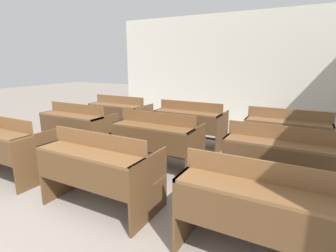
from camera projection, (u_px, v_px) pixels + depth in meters
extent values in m
cube|color=beige|center=(228.00, 68.00, 7.39)|extent=(6.98, 0.06, 2.97)
cube|color=brown|center=(39.00, 159.00, 3.61)|extent=(0.03, 0.72, 0.74)
cube|color=brown|center=(3.00, 123.00, 3.75)|extent=(1.32, 0.02, 0.18)
cube|color=brown|center=(24.00, 146.00, 4.08)|extent=(1.32, 0.31, 0.03)
cube|color=brown|center=(26.00, 161.00, 4.14)|extent=(1.26, 0.04, 0.04)
cube|color=brown|center=(65.00, 166.00, 3.37)|extent=(0.03, 0.72, 0.74)
cube|color=brown|center=(149.00, 189.00, 2.78)|extent=(0.03, 0.72, 0.74)
cube|color=brown|center=(88.00, 153.00, 2.82)|extent=(1.32, 0.32, 0.03)
cube|color=brown|center=(79.00, 174.00, 2.74)|extent=(1.26, 0.02, 0.33)
cube|color=brown|center=(98.00, 140.00, 2.92)|extent=(1.32, 0.02, 0.18)
cube|color=brown|center=(114.00, 168.00, 3.25)|extent=(1.32, 0.31, 0.03)
cube|color=brown|center=(115.00, 187.00, 3.31)|extent=(1.26, 0.04, 0.04)
cube|color=brown|center=(190.00, 200.00, 2.56)|extent=(0.03, 0.72, 0.74)
cube|color=brown|center=(258.00, 191.00, 2.01)|extent=(1.32, 0.32, 0.03)
cube|color=brown|center=(252.00, 222.00, 1.92)|extent=(1.26, 0.02, 0.33)
cube|color=brown|center=(262.00, 171.00, 2.11)|extent=(1.32, 0.02, 0.18)
cube|color=brown|center=(263.00, 204.00, 2.43)|extent=(1.32, 0.31, 0.03)
cube|color=brown|center=(261.00, 228.00, 2.49)|extent=(1.26, 0.04, 0.04)
cube|color=brown|center=(57.00, 128.00, 5.32)|extent=(0.03, 0.72, 0.74)
cube|color=brown|center=(106.00, 136.00, 4.73)|extent=(0.03, 0.72, 0.74)
cube|color=brown|center=(70.00, 116.00, 4.77)|extent=(1.32, 0.32, 0.03)
cube|color=brown|center=(65.00, 127.00, 4.69)|extent=(1.26, 0.02, 0.33)
cube|color=brown|center=(76.00, 109.00, 4.87)|extent=(1.32, 0.02, 0.18)
cube|color=brown|center=(88.00, 128.00, 5.20)|extent=(1.32, 0.31, 0.03)
cube|color=brown|center=(89.00, 140.00, 5.26)|extent=(1.26, 0.04, 0.04)
cube|color=#53371E|center=(126.00, 140.00, 4.51)|extent=(0.03, 0.72, 0.74)
cube|color=#53371E|center=(196.00, 152.00, 3.91)|extent=(0.03, 0.72, 0.74)
cube|color=brown|center=(152.00, 127.00, 3.96)|extent=(1.32, 0.32, 0.03)
cube|color=#53371E|center=(147.00, 141.00, 3.87)|extent=(1.26, 0.02, 0.33)
cube|color=brown|center=(157.00, 118.00, 4.06)|extent=(1.32, 0.02, 0.18)
cube|color=brown|center=(165.00, 140.00, 4.38)|extent=(1.32, 0.31, 0.03)
cube|color=#53371E|center=(165.00, 155.00, 4.44)|extent=(1.26, 0.04, 0.04)
cube|color=brown|center=(229.00, 157.00, 3.68)|extent=(0.03, 0.72, 0.74)
cube|color=brown|center=(280.00, 144.00, 3.13)|extent=(1.32, 0.32, 0.03)
cube|color=brown|center=(276.00, 162.00, 3.04)|extent=(1.26, 0.02, 0.33)
cube|color=brown|center=(282.00, 133.00, 3.23)|extent=(1.32, 0.02, 0.18)
cube|color=brown|center=(280.00, 159.00, 3.56)|extent=(1.32, 0.31, 0.03)
cube|color=brown|center=(278.00, 176.00, 3.62)|extent=(1.26, 0.04, 0.04)
cube|color=brown|center=(101.00, 116.00, 6.41)|extent=(0.03, 0.72, 0.74)
cube|color=brown|center=(145.00, 122.00, 5.82)|extent=(0.03, 0.72, 0.74)
cube|color=brown|center=(115.00, 105.00, 5.86)|extent=(1.32, 0.32, 0.03)
cube|color=brown|center=(111.00, 114.00, 5.77)|extent=(1.26, 0.02, 0.33)
cube|color=brown|center=(119.00, 100.00, 5.96)|extent=(1.32, 0.02, 0.18)
cube|color=brown|center=(127.00, 116.00, 6.29)|extent=(1.32, 0.31, 0.03)
cube|color=brown|center=(127.00, 127.00, 6.35)|extent=(1.26, 0.04, 0.04)
cube|color=brown|center=(163.00, 125.00, 5.59)|extent=(0.03, 0.72, 0.74)
cube|color=brown|center=(222.00, 132.00, 5.00)|extent=(0.03, 0.72, 0.74)
cube|color=brown|center=(187.00, 113.00, 5.04)|extent=(1.32, 0.32, 0.03)
cube|color=brown|center=(184.00, 123.00, 4.95)|extent=(1.26, 0.02, 0.33)
cube|color=brown|center=(190.00, 106.00, 5.14)|extent=(1.32, 0.02, 0.18)
cube|color=brown|center=(195.00, 125.00, 5.46)|extent=(1.32, 0.31, 0.03)
cube|color=brown|center=(195.00, 136.00, 5.52)|extent=(1.26, 0.04, 0.04)
cube|color=brown|center=(248.00, 135.00, 4.79)|extent=(0.03, 0.72, 0.74)
cube|color=brown|center=(330.00, 146.00, 4.20)|extent=(0.03, 0.72, 0.74)
cube|color=brown|center=(287.00, 122.00, 4.24)|extent=(1.32, 0.32, 0.03)
cube|color=brown|center=(285.00, 135.00, 4.16)|extent=(1.26, 0.02, 0.33)
cube|color=brown|center=(289.00, 114.00, 4.34)|extent=(1.32, 0.02, 0.18)
cube|color=brown|center=(287.00, 136.00, 4.67)|extent=(1.32, 0.31, 0.03)
cube|color=brown|center=(286.00, 149.00, 4.73)|extent=(1.26, 0.04, 0.04)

